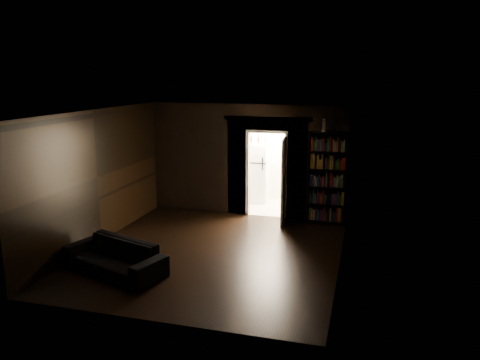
# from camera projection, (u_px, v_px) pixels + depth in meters

# --- Properties ---
(ground) EXTENTS (5.50, 5.50, 0.00)m
(ground) POSITION_uv_depth(u_px,v_px,m) (212.00, 253.00, 9.36)
(ground) COLOR black
(ground) RESTS_ON ground
(room_walls) EXTENTS (5.02, 5.61, 2.84)m
(room_walls) POSITION_uv_depth(u_px,v_px,m) (227.00, 161.00, 10.00)
(room_walls) COLOR black
(room_walls) RESTS_ON ground
(kitchen_alcove) EXTENTS (2.20, 1.80, 2.60)m
(kitchen_alcove) POSITION_uv_depth(u_px,v_px,m) (275.00, 161.00, 12.61)
(kitchen_alcove) COLOR beige
(kitchen_alcove) RESTS_ON ground
(sofa) EXTENTS (2.13, 1.43, 0.76)m
(sofa) POSITION_uv_depth(u_px,v_px,m) (114.00, 252.00, 8.39)
(sofa) COLOR black
(sofa) RESTS_ON ground
(bookshelf) EXTENTS (0.96, 0.60, 2.20)m
(bookshelf) POSITION_uv_depth(u_px,v_px,m) (327.00, 178.00, 11.04)
(bookshelf) COLOR black
(bookshelf) RESTS_ON ground
(refrigerator) EXTENTS (0.94, 0.91, 1.65)m
(refrigerator) POSITION_uv_depth(u_px,v_px,m) (256.00, 172.00, 13.07)
(refrigerator) COLOR white
(refrigerator) RESTS_ON ground
(door) EXTENTS (0.13, 0.85, 2.05)m
(door) POSITION_uv_depth(u_px,v_px,m) (283.00, 181.00, 11.05)
(door) COLOR white
(door) RESTS_ON ground
(figurine) EXTENTS (0.11, 0.11, 0.30)m
(figurine) POSITION_uv_depth(u_px,v_px,m) (324.00, 125.00, 10.76)
(figurine) COLOR white
(figurine) RESTS_ON bookshelf
(bottles) EXTENTS (0.63, 0.12, 0.25)m
(bottles) POSITION_uv_depth(u_px,v_px,m) (258.00, 138.00, 12.85)
(bottles) COLOR black
(bottles) RESTS_ON refrigerator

